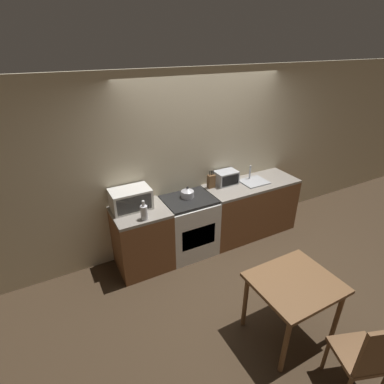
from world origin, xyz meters
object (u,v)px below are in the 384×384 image
object	(u,v)px
kettle	(187,193)
toaster_oven	(226,178)
bottle	(144,212)
stove_range	(189,226)
dining_chair	(368,356)
dining_table	(294,289)
microwave	(131,199)

from	to	relation	value
kettle	toaster_oven	size ratio (longest dim) A/B	0.54
kettle	toaster_oven	world-z (taller)	toaster_oven
kettle	toaster_oven	bearing A→B (deg)	8.95
toaster_oven	bottle	bearing A→B (deg)	-165.30
stove_range	dining_chair	bearing A→B (deg)	-81.70
stove_range	dining_chair	xyz separation A→B (m)	(0.37, -2.57, 0.06)
bottle	dining_table	xyz separation A→B (m)	(1.01, -1.57, -0.37)
microwave	bottle	world-z (taller)	microwave
kettle	microwave	bearing A→B (deg)	175.18
stove_range	kettle	xyz separation A→B (m)	(0.01, 0.05, 0.52)
dining_chair	bottle	bearing A→B (deg)	134.90
stove_range	dining_table	world-z (taller)	stove_range
toaster_oven	dining_chair	bearing A→B (deg)	-97.64
kettle	bottle	distance (m)	0.79
kettle	microwave	world-z (taller)	microwave
stove_range	dining_chair	size ratio (longest dim) A/B	0.96
bottle	toaster_oven	bearing A→B (deg)	14.70
toaster_oven	dining_table	size ratio (longest dim) A/B	0.41
bottle	dining_chair	xyz separation A→B (m)	(1.11, -2.35, -0.49)
dining_chair	kettle	bearing A→B (deg)	117.56
stove_range	dining_table	distance (m)	1.82
microwave	bottle	xyz separation A→B (m)	(0.06, -0.34, -0.04)
stove_range	dining_chair	world-z (taller)	dining_chair
kettle	dining_chair	world-z (taller)	kettle
bottle	toaster_oven	size ratio (longest dim) A/B	0.76
microwave	dining_chair	world-z (taller)	microwave
stove_range	bottle	bearing A→B (deg)	-163.37
kettle	dining_table	world-z (taller)	kettle
stove_range	kettle	distance (m)	0.52
microwave	toaster_oven	distance (m)	1.54
kettle	dining_table	bearing A→B (deg)	-81.68
kettle	dining_chair	size ratio (longest dim) A/B	0.19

